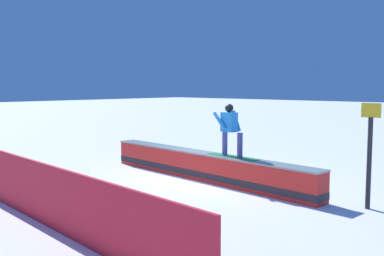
% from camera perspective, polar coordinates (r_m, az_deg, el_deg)
% --- Properties ---
extents(ground_plane, '(120.00, 120.00, 0.00)m').
position_cam_1_polar(ground_plane, '(12.26, 1.52, -6.68)').
color(ground_plane, white).
extents(grind_box, '(7.40, 1.11, 0.76)m').
position_cam_1_polar(grind_box, '(12.19, 1.52, -5.10)').
color(grind_box, red).
rests_on(grind_box, ground_plane).
extents(snowboarder, '(1.60, 0.44, 1.36)m').
position_cam_1_polar(snowboarder, '(11.37, 4.94, -0.03)').
color(snowboarder, '#297F48').
rests_on(snowboarder, grind_box).
extents(safety_fence, '(9.78, 0.82, 1.16)m').
position_cam_1_polar(safety_fence, '(9.09, -19.68, -7.57)').
color(safety_fence, red).
rests_on(safety_fence, ground_plane).
extents(trail_marker, '(0.40, 0.10, 2.23)m').
position_cam_1_polar(trail_marker, '(9.91, 21.99, -3.02)').
color(trail_marker, '#262628').
rests_on(trail_marker, ground_plane).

